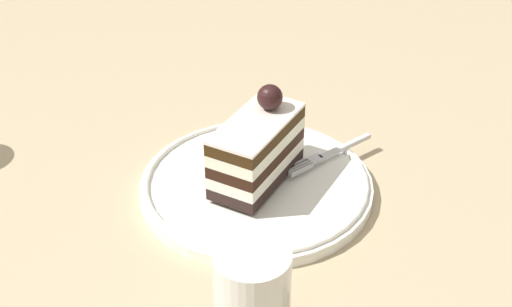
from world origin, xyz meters
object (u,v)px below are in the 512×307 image
dessert_plate (256,184)px  drink_glass_far (252,306)px  fork (327,155)px  cake_slice (257,148)px

dessert_plate → drink_glass_far: size_ratio=2.47×
fork → drink_glass_far: bearing=136.4°
dessert_plate → fork: size_ratio=2.04×
fork → drink_glass_far: (-0.19, 0.18, 0.03)m
cake_slice → fork: cake_slice is taller
dessert_plate → drink_glass_far: 0.21m
cake_slice → dessert_plate: bearing=119.2°
cake_slice → drink_glass_far: bearing=153.4°
fork → drink_glass_far: drink_glass_far is taller
dessert_plate → drink_glass_far: drink_glass_far is taller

